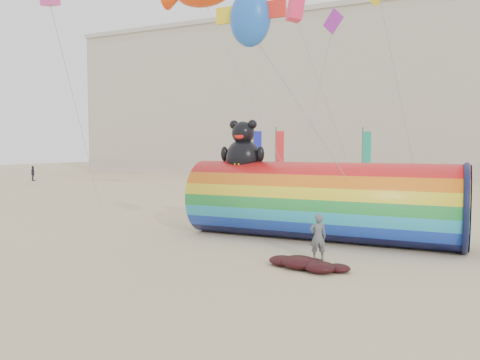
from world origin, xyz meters
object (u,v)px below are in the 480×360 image
at_px(fabric_bundle, 306,264).
at_px(kite_handler, 318,237).
at_px(hotel_building, 294,100).
at_px(windsock_assembly, 320,199).

bearing_deg(fabric_bundle, kite_handler, 89.46).
bearing_deg(hotel_building, fabric_bundle, -71.07).
distance_m(kite_handler, fabric_bundle, 1.44).
height_order(windsock_assembly, fabric_bundle, windsock_assembly).
relative_size(windsock_assembly, fabric_bundle, 4.17).
distance_m(hotel_building, kite_handler, 50.88).
height_order(kite_handler, fabric_bundle, kite_handler).
distance_m(hotel_building, windsock_assembly, 47.30).
xyz_separation_m(kite_handler, fabric_bundle, (-0.01, -1.31, -0.61)).
bearing_deg(fabric_bundle, windsock_assembly, 100.34).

